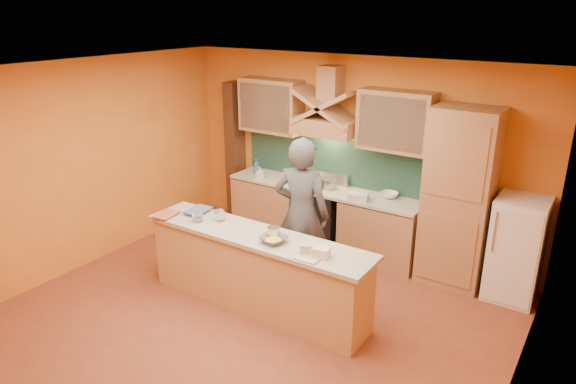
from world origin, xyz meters
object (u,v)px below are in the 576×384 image
Objects in this scene: person at (302,214)px; stove at (322,217)px; mixing_bowl at (273,239)px; fridge at (516,249)px; kitchen_scale at (273,233)px.

stove is at bearing -83.18° from person.
fridge is at bearing 41.80° from mixing_bowl.
person reaches higher than fridge.
stove is 7.36× the size of kitchen_scale.
mixing_bowl is at bearing -138.20° from fridge.
kitchen_scale is (0.04, -0.67, 0.01)m from person.
fridge is 0.66× the size of person.
stove is at bearing 180.00° from fridge.
stove is 2.10m from mixing_bowl.
fridge is at bearing 0.00° from stove.
mixing_bowl is (0.12, -0.79, -0.00)m from person.
fridge is 2.63m from person.
kitchen_scale reaches higher than stove.
person is 0.67m from kitchen_scale.
kitchen_scale is (0.41, -1.85, 0.55)m from stove.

